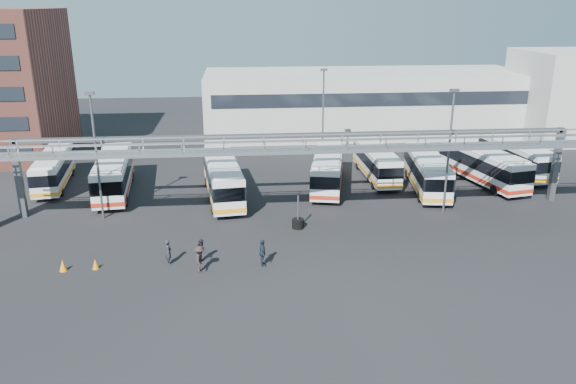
{
  "coord_description": "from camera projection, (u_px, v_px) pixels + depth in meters",
  "views": [
    {
      "loc": [
        -4.94,
        -35.59,
        16.56
      ],
      "look_at": [
        -1.15,
        6.0,
        2.46
      ],
      "focal_mm": 35.0,
      "sensor_mm": 36.0,
      "label": 1
    }
  ],
  "objects": [
    {
      "name": "pedestrian_a",
      "position": [
        169.0,
        252.0,
        37.22
      ],
      "size": [
        0.46,
        0.67,
        1.75
      ],
      "primitive_type": "imported",
      "rotation": [
        0.0,
        0.0,
        1.65
      ],
      "color": "#222129",
      "rests_on": "ground"
    },
    {
      "name": "bus_5",
      "position": [
        328.0,
        169.0,
        52.47
      ],
      "size": [
        4.8,
        11.36,
        3.36
      ],
      "rotation": [
        0.0,
        0.0,
        -0.21
      ],
      "color": "silver",
      "rests_on": "ground"
    },
    {
      "name": "light_pole_mid",
      "position": [
        449.0,
        145.0,
        45.1
      ],
      "size": [
        0.7,
        0.35,
        10.21
      ],
      "color": "#4C4F54",
      "rests_on": "ground"
    },
    {
      "name": "cone_right",
      "position": [
        95.0,
        264.0,
        36.72
      ],
      "size": [
        0.53,
        0.53,
        0.69
      ],
      "primitive_type": "cone",
      "rotation": [
        0.0,
        0.0,
        0.27
      ],
      "color": "orange",
      "rests_on": "ground"
    },
    {
      "name": "bus_8",
      "position": [
        483.0,
        164.0,
        53.76
      ],
      "size": [
        4.85,
        11.56,
        3.42
      ],
      "rotation": [
        0.0,
        0.0,
        0.21
      ],
      "color": "silver",
      "rests_on": "ground"
    },
    {
      "name": "light_pole_left",
      "position": [
        96.0,
        150.0,
        43.64
      ],
      "size": [
        0.7,
        0.35,
        10.21
      ],
      "color": "#4C4F54",
      "rests_on": "ground"
    },
    {
      "name": "cone_left",
      "position": [
        63.0,
        265.0,
        36.42
      ],
      "size": [
        0.64,
        0.64,
        0.79
      ],
      "primitive_type": "cone",
      "rotation": [
        0.0,
        0.0,
        0.38
      ],
      "color": "orange",
      "rests_on": "ground"
    },
    {
      "name": "pedestrian_d",
      "position": [
        262.0,
        253.0,
        36.96
      ],
      "size": [
        0.6,
        1.14,
        1.86
      ],
      "primitive_type": "imported",
      "rotation": [
        0.0,
        0.0,
        1.71
      ],
      "color": "#19212E",
      "rests_on": "ground"
    },
    {
      "name": "bus_6",
      "position": [
        376.0,
        161.0,
        55.34
      ],
      "size": [
        2.53,
        10.39,
        3.15
      ],
      "rotation": [
        0.0,
        0.0,
        0.01
      ],
      "color": "silver",
      "rests_on": "ground"
    },
    {
      "name": "bus_9",
      "position": [
        516.0,
        156.0,
        56.94
      ],
      "size": [
        3.46,
        10.92,
        3.26
      ],
      "rotation": [
        0.0,
        0.0,
        0.09
      ],
      "color": "silver",
      "rests_on": "ground"
    },
    {
      "name": "bus_0",
      "position": [
        53.0,
        169.0,
        52.97
      ],
      "size": [
        3.61,
        10.48,
        3.12
      ],
      "rotation": [
        0.0,
        0.0,
        0.12
      ],
      "color": "silver",
      "rests_on": "ground"
    },
    {
      "name": "pedestrian_c",
      "position": [
        200.0,
        259.0,
        36.12
      ],
      "size": [
        0.71,
        1.19,
        1.81
      ],
      "primitive_type": "imported",
      "rotation": [
        0.0,
        0.0,
        1.54
      ],
      "color": "#2D1E1E",
      "rests_on": "ground"
    },
    {
      "name": "bus_7",
      "position": [
        427.0,
        170.0,
        51.86
      ],
      "size": [
        4.07,
        11.33,
        3.37
      ],
      "rotation": [
        0.0,
        0.0,
        -0.14
      ],
      "color": "silver",
      "rests_on": "ground"
    },
    {
      "name": "bus_1",
      "position": [
        114.0,
        173.0,
        50.86
      ],
      "size": [
        3.81,
        11.8,
        3.52
      ],
      "rotation": [
        0.0,
        0.0,
        0.1
      ],
      "color": "silver",
      "rests_on": "ground"
    },
    {
      "name": "gantry",
      "position": [
        303.0,
        155.0,
        43.08
      ],
      "size": [
        51.4,
        5.15,
        7.1
      ],
      "color": "gray",
      "rests_on": "ground"
    },
    {
      "name": "bus_3",
      "position": [
        223.0,
        178.0,
        49.49
      ],
      "size": [
        3.96,
        11.73,
        3.5
      ],
      "rotation": [
        0.0,
        0.0,
        0.11
      ],
      "color": "silver",
      "rests_on": "ground"
    },
    {
      "name": "tire_stack",
      "position": [
        298.0,
        223.0,
        43.36
      ],
      "size": [
        0.93,
        0.93,
        2.66
      ],
      "color": "black",
      "rests_on": "ground"
    },
    {
      "name": "warehouse",
      "position": [
        364.0,
        102.0,
        74.91
      ],
      "size": [
        42.0,
        14.0,
        8.0
      ],
      "primitive_type": "cube",
      "color": "#9E9E99",
      "rests_on": "ground"
    },
    {
      "name": "ground",
      "position": [
        312.0,
        252.0,
        39.3
      ],
      "size": [
        140.0,
        140.0,
        0.0
      ],
      "primitive_type": "plane",
      "color": "black",
      "rests_on": "ground"
    },
    {
      "name": "pedestrian_b",
      "position": [
        202.0,
        251.0,
        37.57
      ],
      "size": [
        0.79,
        0.92,
        1.65
      ],
      "primitive_type": "imported",
      "rotation": [
        0.0,
        0.0,
        1.34
      ],
      "color": "black",
      "rests_on": "ground"
    },
    {
      "name": "light_pole_back",
      "position": [
        323.0,
        112.0,
        58.57
      ],
      "size": [
        0.7,
        0.35,
        10.21
      ],
      "color": "#4C4F54",
      "rests_on": "ground"
    }
  ]
}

